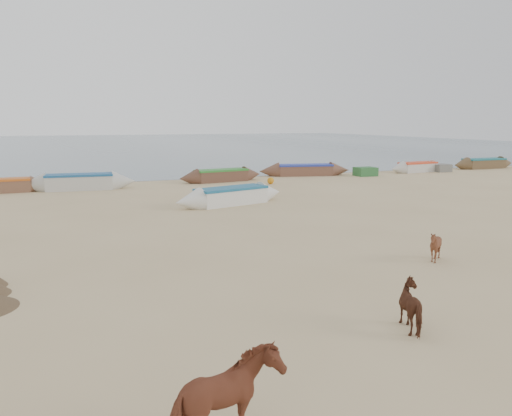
{
  "coord_description": "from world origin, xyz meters",
  "views": [
    {
      "loc": [
        -6.33,
        -12.22,
        4.04
      ],
      "look_at": [
        0.0,
        4.0,
        1.0
      ],
      "focal_mm": 35.0,
      "sensor_mm": 36.0,
      "label": 1
    }
  ],
  "objects_px": {
    "calf_right": "(416,306)",
    "calf_front": "(435,246)",
    "cow_adult": "(225,404)",
    "near_canoe": "(231,196)"
  },
  "relations": [
    {
      "from": "calf_front",
      "to": "near_canoe",
      "type": "xyz_separation_m",
      "value": [
        -2.28,
        11.8,
        -0.04
      ]
    },
    {
      "from": "cow_adult",
      "to": "calf_right",
      "type": "height_order",
      "value": "cow_adult"
    },
    {
      "from": "calf_front",
      "to": "calf_right",
      "type": "xyz_separation_m",
      "value": [
        -3.66,
        -3.71,
        0.01
      ]
    },
    {
      "from": "calf_right",
      "to": "calf_front",
      "type": "bearing_deg",
      "value": -52.4
    },
    {
      "from": "cow_adult",
      "to": "calf_right",
      "type": "relative_size",
      "value": 1.62
    },
    {
      "from": "near_canoe",
      "to": "calf_right",
      "type": "bearing_deg",
      "value": -111.14
    },
    {
      "from": "calf_front",
      "to": "calf_right",
      "type": "distance_m",
      "value": 5.21
    },
    {
      "from": "calf_front",
      "to": "calf_right",
      "type": "relative_size",
      "value": 0.98
    },
    {
      "from": "cow_adult",
      "to": "calf_right",
      "type": "bearing_deg",
      "value": -86.48
    },
    {
      "from": "cow_adult",
      "to": "near_canoe",
      "type": "distance_m",
      "value": 18.65
    }
  ]
}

